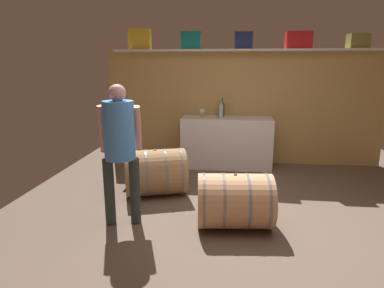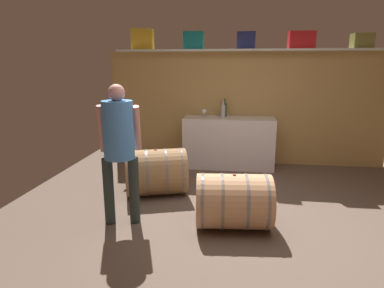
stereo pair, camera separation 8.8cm
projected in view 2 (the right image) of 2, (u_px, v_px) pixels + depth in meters
ground_plane at (244, 203)px, 4.35m from camera, size 6.08×8.35×0.02m
back_wall_panel at (245, 109)px, 5.97m from camera, size 4.88×0.10×1.99m
high_shelf_board at (247, 50)px, 5.60m from camera, size 4.49×0.40×0.03m
toolcase_yellow at (143, 39)px, 5.79m from camera, size 0.39×0.21×0.36m
toolcase_teal at (194, 41)px, 5.68m from camera, size 0.35×0.31×0.29m
toolcase_navy at (246, 41)px, 5.56m from camera, size 0.31×0.28×0.28m
toolcase_red at (301, 40)px, 5.44m from camera, size 0.42×0.28×0.28m
toolcase_olive at (362, 41)px, 5.32m from camera, size 0.30×0.28×0.23m
work_cabinet at (229, 142)px, 5.81m from camera, size 1.56×0.56×0.88m
wine_bottle_green at (225, 109)px, 5.83m from camera, size 0.08×0.08×0.31m
wine_bottle_clear at (223, 111)px, 5.66m from camera, size 0.07×0.07×0.30m
wine_glass at (204, 111)px, 5.75m from camera, size 0.09×0.09×0.15m
wine_barrel_near at (156, 172)px, 4.57m from camera, size 0.97×0.85×0.65m
wine_barrel_far at (233, 201)px, 3.62m from camera, size 0.86×0.68×0.62m
winemaker_pouring at (119, 140)px, 3.59m from camera, size 0.49×0.43×1.57m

